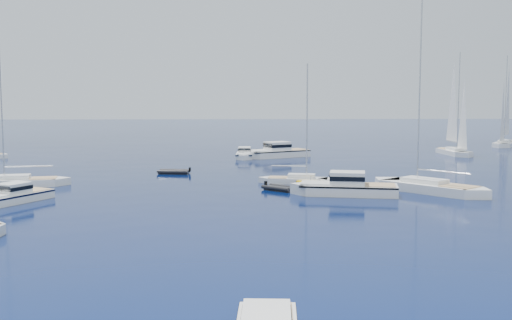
{
  "coord_description": "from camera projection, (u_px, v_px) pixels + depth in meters",
  "views": [
    {
      "loc": [
        -0.59,
        -37.97,
        8.77
      ],
      "look_at": [
        1.69,
        25.99,
        2.2
      ],
      "focal_mm": 43.83,
      "sensor_mm": 36.0,
      "label": 1
    }
  ],
  "objects": [
    {
      "name": "ground",
      "position": [
        244.0,
        238.0,
        38.66
      ],
      "size": [
        400.0,
        400.0,
        0.0
      ],
      "primitive_type": "plane",
      "color": "#08194E",
      "rests_on": "ground"
    },
    {
      "name": "motor_cruiser_left",
      "position": [
        13.0,
        203.0,
        51.55
      ],
      "size": [
        5.91,
        8.16,
        2.09
      ],
      "primitive_type": null,
      "rotation": [
        0.0,
        0.0,
        2.65
      ],
      "color": "white",
      "rests_on": "ground"
    },
    {
      "name": "motor_cruiser_centre",
      "position": [
        345.0,
        195.0,
        55.55
      ],
      "size": [
        10.61,
        5.04,
        2.68
      ],
      "primitive_type": null,
      "rotation": [
        0.0,
        0.0,
        1.38
      ],
      "color": "silver",
      "rests_on": "ground"
    },
    {
      "name": "motor_cruiser_distant",
      "position": [
        276.0,
        157.0,
        89.68
      ],
      "size": [
        11.17,
        7.99,
        2.85
      ],
      "primitive_type": null,
      "rotation": [
        0.0,
        0.0,
        2.05
      ],
      "color": "white",
      "rests_on": "ground"
    },
    {
      "name": "motor_cruiser_horizon",
      "position": [
        244.0,
        158.0,
        88.76
      ],
      "size": [
        2.76,
        7.7,
        1.99
      ],
      "primitive_type": null,
      "rotation": [
        0.0,
        0.0,
        3.08
      ],
      "color": "white",
      "rests_on": "ground"
    },
    {
      "name": "sailboat_mid_r",
      "position": [
        429.0,
        192.0,
        57.21
      ],
      "size": [
        10.72,
        11.71,
        18.55
      ],
      "primitive_type": null,
      "rotation": [
        0.0,
        0.0,
        0.71
      ],
      "color": "white",
      "rests_on": "ground"
    },
    {
      "name": "sailboat_mid_l",
      "position": [
        16.0,
        186.0,
        61.06
      ],
      "size": [
        11.08,
        4.56,
        15.82
      ],
      "primitive_type": null,
      "rotation": [
        0.0,
        0.0,
        1.74
      ],
      "color": "white",
      "rests_on": "ground"
    },
    {
      "name": "sailboat_centre",
      "position": [
        298.0,
        183.0,
        62.98
      ],
      "size": [
        8.72,
        3.78,
        12.43
      ],
      "primitive_type": null,
      "rotation": [
        0.0,
        0.0,
        4.52
      ],
      "color": "silver",
      "rests_on": "ground"
    },
    {
      "name": "sailboat_sails_r",
      "position": [
        454.0,
        155.0,
        93.77
      ],
      "size": [
        3.36,
        10.85,
        15.76
      ],
      "primitive_type": null,
      "rotation": [
        0.0,
        0.0,
        3.2
      ],
      "color": "white",
      "rests_on": "ground"
    },
    {
      "name": "sailboat_sails_far",
      "position": [
        505.0,
        146.0,
        109.6
      ],
      "size": [
        8.62,
        10.8,
        16.31
      ],
      "primitive_type": null,
      "rotation": [
        0.0,
        0.0,
        2.54
      ],
      "color": "white",
      "rests_on": "ground"
    },
    {
      "name": "tender_yellow",
      "position": [
        306.0,
        185.0,
        61.94
      ],
      "size": [
        3.92,
        4.63,
        0.95
      ],
      "primitive_type": null,
      "rotation": [
        0.0,
        0.0,
        0.52
      ],
      "color": "gold",
      "rests_on": "ground"
    },
    {
      "name": "tender_grey_near",
      "position": [
        279.0,
        191.0,
        58.14
      ],
      "size": [
        3.65,
        3.56,
        0.95
      ],
      "primitive_type": null,
      "rotation": [
        0.0,
        0.0,
        3.97
      ],
      "color": "black",
      "rests_on": "ground"
    },
    {
      "name": "tender_grey_far",
      "position": [
        174.0,
        174.0,
        70.75
      ],
      "size": [
        3.95,
        2.51,
        0.95
      ],
      "primitive_type": null,
      "rotation": [
        0.0,
        0.0,
        1.43
      ],
      "color": "black",
      "rests_on": "ground"
    }
  ]
}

